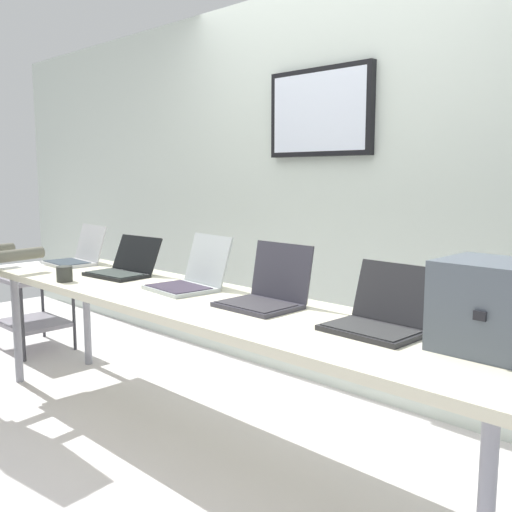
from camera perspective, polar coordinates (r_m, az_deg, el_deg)
ground at (r=3.09m, az=-5.43°, el=-18.25°), size 8.00×8.00×0.04m
back_wall at (r=3.60m, az=8.18°, el=6.56°), size 8.00×0.11×2.50m
workbench at (r=2.85m, az=-5.62°, el=-5.01°), size 3.27×0.70×0.75m
equipment_box at (r=2.10m, az=22.87°, el=-4.67°), size 0.39×0.32×0.31m
laptop_station_0 at (r=4.03m, az=-17.17°, el=0.07°), size 0.35×0.34×0.25m
laptop_station_1 at (r=3.51m, az=-12.83°, el=-1.02°), size 0.39×0.34×0.22m
laptop_station_2 at (r=3.03m, az=-6.40°, el=-2.08°), size 0.37×0.38×0.27m
laptop_station_3 at (r=2.64m, az=1.06°, el=-3.56°), size 0.35×0.32×0.28m
laptop_station_4 at (r=2.28m, az=12.13°, el=-5.77°), size 0.36×0.32×0.25m
coffee_mug at (r=3.40m, az=-18.29°, el=-1.69°), size 0.09×0.09×0.09m
paper_sheet at (r=4.09m, az=-22.00°, el=-0.86°), size 0.22×0.30×0.00m
storage_cart at (r=4.81m, az=-21.07°, el=-4.08°), size 0.56×0.44×0.58m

